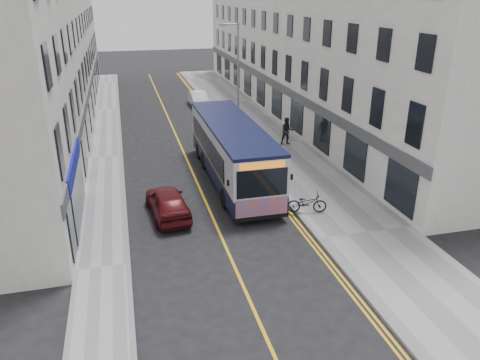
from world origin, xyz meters
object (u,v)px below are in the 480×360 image
streetlamp (237,78)px  car_maroon (168,202)px  bicycle (307,203)px  car_white (199,99)px  pedestrian_near (247,130)px  pedestrian_far (287,131)px  city_bus (232,150)px

streetlamp → car_maroon: size_ratio=1.95×
bicycle → car_white: 23.54m
bicycle → pedestrian_near: (0.12, 11.29, 0.44)m
pedestrian_far → car_white: (-3.87, 13.25, -0.38)m
car_maroon → bicycle: bearing=161.4°
bicycle → pedestrian_far: (2.67, 10.26, 0.44)m
bicycle → car_maroon: size_ratio=0.46×
city_bus → bicycle: (2.42, -5.10, -1.19)m
pedestrian_far → car_white: size_ratio=0.46×
city_bus → car_white: (1.22, 18.41, -1.13)m
city_bus → bicycle: 5.77m
streetlamp → pedestrian_far: streetlamp is taller
streetlamp → car_white: streetlamp is taller
streetlamp → city_bus: streetlamp is taller
pedestrian_far → pedestrian_near: bearing=163.9°
streetlamp → car_white: 11.44m
bicycle → pedestrian_far: bearing=-0.6°
pedestrian_far → car_maroon: (-9.07, -8.74, -0.35)m
pedestrian_far → car_maroon: size_ratio=0.45×
car_maroon → streetlamp: bearing=-124.1°
car_maroon → car_white: bearing=-108.6°
pedestrian_near → pedestrian_far: 2.75m
city_bus → pedestrian_near: 6.73m
bicycle → car_maroon: bearing=90.6°
city_bus → bicycle: size_ratio=6.04×
streetlamp → pedestrian_near: bearing=-76.5°
car_white → car_maroon: size_ratio=1.00×
pedestrian_near → car_maroon: bearing=-122.5°
car_white → car_maroon: bearing=-103.6°
pedestrian_far → streetlamp: bearing=145.5°
bicycle → pedestrian_far: pedestrian_far is taller
pedestrian_far → car_white: bearing=112.2°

